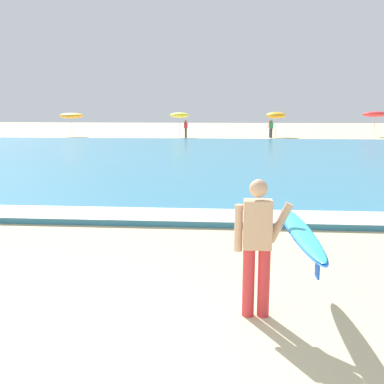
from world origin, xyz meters
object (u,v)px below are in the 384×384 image
surfer_with_board (278,236)px  beachgoer_near_row_right (270,128)px  beach_umbrella_2 (276,115)px  beachgoer_near_row_left (186,128)px  beachgoer_near_row_mid (271,128)px  beach_umbrella_3 (375,114)px  beach_umbrella_0 (71,116)px  beach_umbrella_1 (179,115)px

surfer_with_board → beachgoer_near_row_right: 36.25m
surfer_with_board → beach_umbrella_2: size_ratio=1.25×
beachgoer_near_row_left → beachgoer_near_row_mid: bearing=0.6°
surfer_with_board → beach_umbrella_3: bearing=71.3°
beach_umbrella_0 → beachgoer_near_row_right: beach_umbrella_0 is taller
beach_umbrella_2 → beachgoer_near_row_left: size_ratio=1.46×
beach_umbrella_0 → beachgoer_near_row_left: 10.87m
beach_umbrella_2 → beach_umbrella_3: bearing=6.4°
beach_umbrella_3 → beachgoer_near_row_mid: bearing=-164.2°
beach_umbrella_2 → beach_umbrella_0: bearing=-177.0°
beach_umbrella_2 → beachgoer_near_row_mid: beach_umbrella_2 is taller
beach_umbrella_3 → beachgoer_near_row_right: 10.02m
surfer_with_board → beachgoer_near_row_right: bearing=85.0°
beach_umbrella_0 → beach_umbrella_2: (18.96, 0.99, 0.05)m
beachgoer_near_row_mid → beach_umbrella_2: bearing=72.3°
beach_umbrella_0 → beachgoer_near_row_left: bearing=-4.3°
beach_umbrella_2 → beachgoer_near_row_right: size_ratio=1.46×
beach_umbrella_0 → beach_umbrella_1: (10.14, -0.11, 0.06)m
surfer_with_board → beach_umbrella_1: bearing=98.1°
beach_umbrella_0 → beachgoer_near_row_left: size_ratio=1.40×
beach_umbrella_0 → beachgoer_near_row_mid: size_ratio=1.40×
beachgoer_near_row_mid → surfer_with_board: bearing=-95.1°
surfer_with_board → beach_umbrella_3: size_ratio=1.20×
beach_umbrella_0 → beachgoer_near_row_right: size_ratio=1.40×
beachgoer_near_row_left → surfer_with_board: bearing=-82.8°
beach_umbrella_2 → beach_umbrella_3: (9.18, 1.03, 0.08)m
beach_umbrella_3 → beachgoer_near_row_left: size_ratio=1.52×
beach_umbrella_1 → beachgoer_near_row_mid: size_ratio=1.43×
surfer_with_board → beach_umbrella_3: beach_umbrella_3 is taller
surfer_with_board → beach_umbrella_1: beach_umbrella_1 is taller
beachgoer_near_row_mid → beachgoer_near_row_right: (-0.02, 0.81, 0.00)m
beachgoer_near_row_right → beach_umbrella_2: bearing=58.3°
beachgoer_near_row_left → beach_umbrella_3: bearing=9.3°
surfer_with_board → beachgoer_near_row_mid: bearing=84.9°
beach_umbrella_1 → beach_umbrella_2: size_ratio=0.98×
beach_umbrella_0 → beachgoer_near_row_right: bearing=0.2°
beach_umbrella_0 → beachgoer_near_row_mid: (18.41, -0.73, -1.09)m
beach_umbrella_3 → beachgoer_near_row_mid: 10.19m
beachgoer_near_row_right → beach_umbrella_3: bearing=11.3°
beachgoer_near_row_mid → beachgoer_near_row_right: 0.81m
beach_umbrella_3 → beachgoer_near_row_left: beach_umbrella_3 is taller
beach_umbrella_1 → beach_umbrella_2: bearing=7.1°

